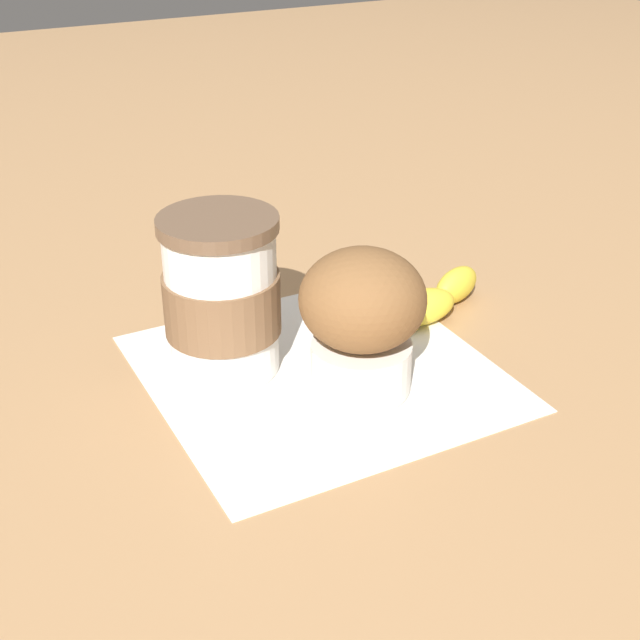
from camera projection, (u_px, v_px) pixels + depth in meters
ground_plane at (320, 373)px, 0.69m from camera, size 3.00×3.00×0.00m
paper_napkin at (320, 372)px, 0.69m from camera, size 0.26×0.26×0.00m
coffee_cup at (222, 297)px, 0.67m from camera, size 0.09×0.09×0.13m
muffin at (362, 317)px, 0.64m from camera, size 0.09×0.09×0.11m
banana at (417, 305)px, 0.76m from camera, size 0.17×0.07×0.03m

